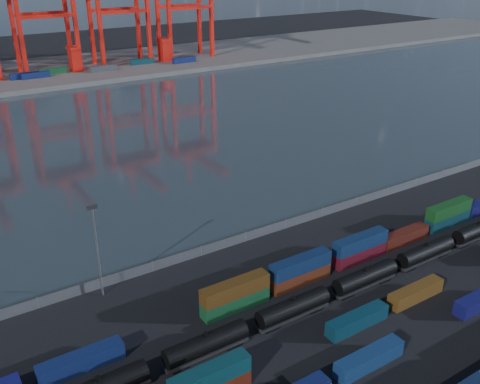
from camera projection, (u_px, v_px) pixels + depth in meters
ground at (343, 315)px, 84.56m from camera, size 700.00×700.00×0.00m
harbor_water at (108, 138)px, 164.81m from camera, size 700.00×700.00×0.00m
far_quay at (26, 74)px, 244.67m from camera, size 700.00×70.00×2.00m
container_row_south at (394, 344)px, 76.00m from camera, size 114.09×2.31×4.92m
container_row_mid at (338, 328)px, 79.29m from camera, size 139.67×2.26×4.82m
container_row_north at (348, 255)px, 97.33m from camera, size 141.42×2.40×5.12m
tanker_string at (331, 292)px, 86.70m from camera, size 121.63×2.82×4.03m
waterfront_fence at (246, 237)px, 105.55m from camera, size 160.12×0.12×2.20m
yard_light_mast at (97, 246)px, 85.72m from camera, size 1.60×0.40×16.60m
quay_containers at (7, 78)px, 227.15m from camera, size 172.58×10.99×2.60m
straddle_carriers at (23, 63)px, 232.98m from camera, size 140.00×7.00×11.10m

